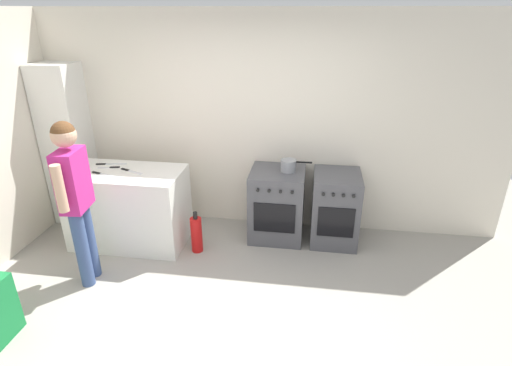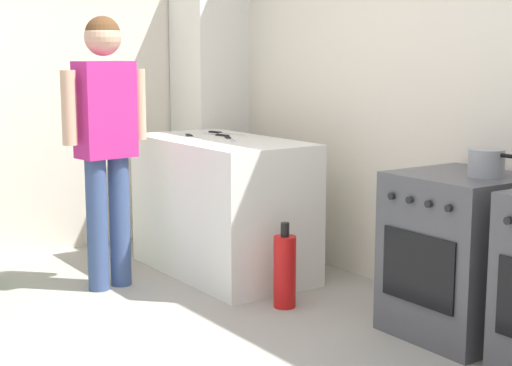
{
  "view_description": "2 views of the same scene",
  "coord_description": "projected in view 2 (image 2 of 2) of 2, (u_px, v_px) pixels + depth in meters",
  "views": [
    {
      "loc": [
        0.72,
        -2.68,
        2.58
      ],
      "look_at": [
        0.21,
        0.79,
        1.04
      ],
      "focal_mm": 28.0,
      "sensor_mm": 36.0,
      "label": 1
    },
    {
      "loc": [
        2.99,
        -1.52,
        1.46
      ],
      "look_at": [
        -0.11,
        0.62,
        0.83
      ],
      "focal_mm": 55.0,
      "sensor_mm": 36.0,
      "label": 2
    }
  ],
  "objects": [
    {
      "name": "back_wall",
      "position": [
        463.0,
        81.0,
        4.4
      ],
      "size": [
        6.0,
        0.1,
        2.6
      ],
      "primitive_type": "cube",
      "color": "silver",
      "rests_on": "ground"
    },
    {
      "name": "side_wall_left",
      "position": [
        36.0,
        75.0,
        5.64
      ],
      "size": [
        0.1,
        3.1,
        2.6
      ],
      "primitive_type": "cube",
      "color": "silver",
      "rests_on": "ground"
    },
    {
      "name": "counter_unit",
      "position": [
        223.0,
        206.0,
        5.21
      ],
      "size": [
        1.3,
        0.7,
        0.9
      ],
      "primitive_type": "cube",
      "color": "silver",
      "rests_on": "ground"
    },
    {
      "name": "oven_left",
      "position": [
        460.0,
        255.0,
        4.05
      ],
      "size": [
        0.63,
        0.62,
        0.85
      ],
      "color": "#4C4C51",
      "rests_on": "ground"
    },
    {
      "name": "pot",
      "position": [
        487.0,
        163.0,
        3.88
      ],
      "size": [
        0.36,
        0.18,
        0.14
      ],
      "color": "gray",
      "rests_on": "oven_left"
    },
    {
      "name": "knife_utility",
      "position": [
        216.0,
        135.0,
        5.36
      ],
      "size": [
        0.25,
        0.08,
        0.01
      ],
      "color": "silver",
      "rests_on": "counter_unit"
    },
    {
      "name": "knife_bread",
      "position": [
        226.0,
        133.0,
        5.45
      ],
      "size": [
        0.35,
        0.1,
        0.01
      ],
      "color": "silver",
      "rests_on": "counter_unit"
    },
    {
      "name": "knife_chef",
      "position": [
        230.0,
        139.0,
        5.08
      ],
      "size": [
        0.3,
        0.15,
        0.01
      ],
      "color": "silver",
      "rests_on": "counter_unit"
    },
    {
      "name": "knife_carving",
      "position": [
        192.0,
        137.0,
        5.22
      ],
      "size": [
        0.33,
        0.12,
        0.01
      ],
      "color": "silver",
      "rests_on": "counter_unit"
    },
    {
      "name": "person",
      "position": [
        106.0,
        127.0,
        4.78
      ],
      "size": [
        0.24,
        0.57,
        1.68
      ],
      "color": "#384C7A",
      "rests_on": "ground"
    },
    {
      "name": "fire_extinguisher",
      "position": [
        285.0,
        271.0,
        4.52
      ],
      "size": [
        0.13,
        0.13,
        0.5
      ],
      "color": "red",
      "rests_on": "ground"
    },
    {
      "name": "larder_cabinet",
      "position": [
        210.0,
        112.0,
        6.16
      ],
      "size": [
        0.48,
        0.44,
        2.0
      ],
      "primitive_type": "cube",
      "color": "silver",
      "rests_on": "ground"
    }
  ]
}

